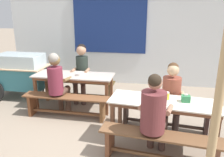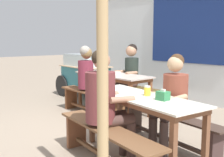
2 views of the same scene
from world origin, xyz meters
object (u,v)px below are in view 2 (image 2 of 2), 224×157
(tissue_box, at_px, (163,96))
(condiment_jar, at_px, (147,91))
(bench_near_front, at_px, (106,140))
(soup_bowl, at_px, (117,73))
(wooden_support_post, at_px, (103,73))
(person_left_back_turned, at_px, (89,75))
(dining_table_far, at_px, (112,78))
(person_center_facing, at_px, (129,71))
(bench_far_front, at_px, (92,99))
(bench_near_back, at_px, (169,126))
(dining_table_near, at_px, (141,103))
(food_cart, at_px, (85,72))
(person_near_front, at_px, (106,100))
(person_right_near_table, at_px, (172,97))
(bench_far_back, at_px, (130,94))

(tissue_box, xyz_separation_m, condiment_jar, (-0.28, 0.05, 0.01))
(bench_near_front, bearing_deg, soup_bowl, 135.40)
(wooden_support_post, bearing_deg, person_left_back_turned, 146.29)
(dining_table_far, relative_size, person_center_facing, 1.28)
(bench_far_front, relative_size, bench_near_front, 1.01)
(bench_near_back, distance_m, condiment_jar, 0.68)
(dining_table_near, bearing_deg, food_cart, 155.47)
(person_left_back_turned, bearing_deg, person_near_front, -30.96)
(bench_near_front, bearing_deg, person_near_front, 141.81)
(person_left_back_turned, relative_size, person_center_facing, 0.98)
(person_left_back_turned, relative_size, person_right_near_table, 1.05)
(dining_table_far, bearing_deg, bench_far_back, 89.36)
(bench_far_back, relative_size, person_near_front, 1.22)
(dining_table_far, bearing_deg, bench_near_back, -18.80)
(bench_far_front, distance_m, wooden_support_post, 3.00)
(person_left_back_turned, xyz_separation_m, person_right_near_table, (2.20, -0.29, -0.04))
(wooden_support_post, bearing_deg, food_cart, 146.84)
(person_center_facing, bearing_deg, bench_near_front, -49.82)
(dining_table_far, height_order, tissue_box, tissue_box)
(person_left_back_turned, height_order, person_near_front, person_near_front)
(bench_near_front, bearing_deg, tissue_box, 54.21)
(bench_near_back, bearing_deg, person_right_near_table, -41.83)
(person_right_near_table, bearing_deg, person_center_facing, 149.29)
(person_left_back_turned, bearing_deg, condiment_jar, -17.15)
(person_near_front, bearing_deg, person_left_back_turned, 149.04)
(bench_near_back, height_order, bench_near_front, same)
(person_near_front, bearing_deg, food_cart, 148.59)
(bench_far_front, relative_size, person_center_facing, 1.29)
(bench_far_back, xyz_separation_m, bench_far_front, (-0.01, -1.01, 0.02))
(dining_table_near, bearing_deg, person_right_near_table, 71.73)
(dining_table_near, height_order, bench_near_front, dining_table_near)
(soup_bowl, bearing_deg, person_near_front, -44.96)
(bench_far_front, height_order, condiment_jar, condiment_jar)
(dining_table_far, relative_size, bench_near_front, 1.00)
(dining_table_far, height_order, bench_far_back, dining_table_far)
(person_right_near_table, bearing_deg, wooden_support_post, -76.09)
(person_center_facing, bearing_deg, person_left_back_turned, -105.01)
(tissue_box, bearing_deg, bench_near_front, -125.79)
(bench_near_back, distance_m, person_center_facing, 2.23)
(person_left_back_turned, distance_m, person_near_front, 2.23)
(dining_table_far, relative_size, food_cart, 1.07)
(bench_far_back, relative_size, soup_bowl, 9.12)
(soup_bowl, bearing_deg, dining_table_far, 170.88)
(person_right_near_table, bearing_deg, soup_bowl, 159.16)
(person_right_near_table, bearing_deg, bench_near_back, 138.17)
(bench_far_back, xyz_separation_m, soup_bowl, (0.15, -0.53, 0.49))
(bench_near_back, bearing_deg, bench_near_front, -96.50)
(bench_far_back, bearing_deg, bench_near_front, -50.11)
(person_left_back_turned, height_order, soup_bowl, person_left_back_turned)
(dining_table_far, relative_size, bench_near_back, 1.03)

